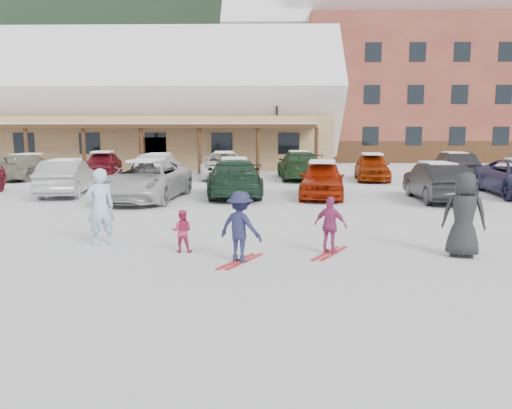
{
  "coord_description": "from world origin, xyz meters",
  "views": [
    {
      "loc": [
        0.53,
        -10.06,
        2.65
      ],
      "look_at": [
        0.3,
        1.0,
        1.0
      ],
      "focal_mm": 35.0,
      "sensor_mm": 36.0,
      "label": 1
    }
  ],
  "objects_px": {
    "lamp_post": "(277,118)",
    "parked_car_2": "(146,180)",
    "child_navy": "(240,227)",
    "parked_car_4": "(322,179)",
    "parked_car_1": "(66,178)",
    "toddler_red": "(182,231)",
    "bystander_dark": "(464,215)",
    "parked_car_7": "(27,167)",
    "parked_car_5": "(436,182)",
    "parked_car_3": "(234,177)",
    "parked_car_9": "(158,167)",
    "alpine_hotel": "(414,65)",
    "parked_car_8": "(103,165)",
    "adult_skier": "(100,207)",
    "parked_car_13": "(454,166)",
    "day_lodge": "(140,113)",
    "parked_car_10": "(224,165)",
    "parked_car_12": "(372,167)",
    "parked_car_11": "(299,165)",
    "child_magenta": "(330,225)"
  },
  "relations": [
    {
      "from": "lamp_post",
      "to": "parked_car_2",
      "type": "distance_m",
      "value": 16.72
    },
    {
      "from": "child_navy",
      "to": "parked_car_4",
      "type": "relative_size",
      "value": 0.34
    },
    {
      "from": "parked_car_1",
      "to": "toddler_red",
      "type": "bearing_deg",
      "value": 114.16
    },
    {
      "from": "bystander_dark",
      "to": "parked_car_7",
      "type": "bearing_deg",
      "value": -22.06
    },
    {
      "from": "parked_car_5",
      "to": "parked_car_3",
      "type": "bearing_deg",
      "value": -6.92
    },
    {
      "from": "bystander_dark",
      "to": "parked_car_9",
      "type": "xyz_separation_m",
      "value": [
        -9.88,
        15.99,
        -0.19
      ]
    },
    {
      "from": "toddler_red",
      "to": "child_navy",
      "type": "bearing_deg",
      "value": 150.89
    },
    {
      "from": "parked_car_2",
      "to": "parked_car_4",
      "type": "height_order",
      "value": "parked_car_2"
    },
    {
      "from": "alpine_hotel",
      "to": "parked_car_4",
      "type": "height_order",
      "value": "alpine_hotel"
    },
    {
      "from": "bystander_dark",
      "to": "alpine_hotel",
      "type": "bearing_deg",
      "value": -82.56
    },
    {
      "from": "bystander_dark",
      "to": "parked_car_8",
      "type": "bearing_deg",
      "value": -30.81
    },
    {
      "from": "adult_skier",
      "to": "toddler_red",
      "type": "xyz_separation_m",
      "value": [
        2.0,
        -0.64,
        -0.43
      ]
    },
    {
      "from": "lamp_post",
      "to": "parked_car_5",
      "type": "height_order",
      "value": "lamp_post"
    },
    {
      "from": "adult_skier",
      "to": "parked_car_13",
      "type": "bearing_deg",
      "value": -163.7
    },
    {
      "from": "day_lodge",
      "to": "parked_car_8",
      "type": "distance_m",
      "value": 10.76
    },
    {
      "from": "parked_car_8",
      "to": "parked_car_5",
      "type": "bearing_deg",
      "value": -37.2
    },
    {
      "from": "parked_car_2",
      "to": "parked_car_3",
      "type": "xyz_separation_m",
      "value": [
        3.3,
        1.22,
        0.0
      ]
    },
    {
      "from": "lamp_post",
      "to": "adult_skier",
      "type": "relative_size",
      "value": 3.42
    },
    {
      "from": "alpine_hotel",
      "to": "parked_car_10",
      "type": "relative_size",
      "value": 5.93
    },
    {
      "from": "day_lodge",
      "to": "child_navy",
      "type": "relative_size",
      "value": 20.11
    },
    {
      "from": "child_navy",
      "to": "parked_car_1",
      "type": "distance_m",
      "value": 12.98
    },
    {
      "from": "child_navy",
      "to": "parked_car_8",
      "type": "distance_m",
      "value": 19.89
    },
    {
      "from": "parked_car_12",
      "to": "parked_car_13",
      "type": "relative_size",
      "value": 0.95
    },
    {
      "from": "parked_car_2",
      "to": "parked_car_7",
      "type": "xyz_separation_m",
      "value": [
        -8.4,
        7.92,
        -0.07
      ]
    },
    {
      "from": "toddler_red",
      "to": "parked_car_13",
      "type": "xyz_separation_m",
      "value": [
        12.11,
        16.82,
        0.26
      ]
    },
    {
      "from": "parked_car_1",
      "to": "parked_car_2",
      "type": "distance_m",
      "value": 3.88
    },
    {
      "from": "parked_car_5",
      "to": "parked_car_8",
      "type": "distance_m",
      "value": 17.94
    },
    {
      "from": "bystander_dark",
      "to": "parked_car_3",
      "type": "height_order",
      "value": "bystander_dark"
    },
    {
      "from": "parked_car_9",
      "to": "parked_car_11",
      "type": "relative_size",
      "value": 0.82
    },
    {
      "from": "parked_car_11",
      "to": "parked_car_9",
      "type": "bearing_deg",
      "value": 4.3
    },
    {
      "from": "parked_car_1",
      "to": "parked_car_9",
      "type": "distance_m",
      "value": 6.58
    },
    {
      "from": "toddler_red",
      "to": "parked_car_3",
      "type": "relative_size",
      "value": 0.18
    },
    {
      "from": "toddler_red",
      "to": "parked_car_1",
      "type": "bearing_deg",
      "value": -53.65
    },
    {
      "from": "parked_car_2",
      "to": "parked_car_10",
      "type": "distance_m",
      "value": 8.89
    },
    {
      "from": "parked_car_8",
      "to": "parked_car_11",
      "type": "relative_size",
      "value": 0.82
    },
    {
      "from": "parked_car_1",
      "to": "parked_car_7",
      "type": "distance_m",
      "value": 8.09
    },
    {
      "from": "parked_car_1",
      "to": "parked_car_5",
      "type": "height_order",
      "value": "parked_car_1"
    },
    {
      "from": "parked_car_1",
      "to": "parked_car_10",
      "type": "distance_m",
      "value": 9.32
    },
    {
      "from": "toddler_red",
      "to": "parked_car_9",
      "type": "distance_m",
      "value": 16.18
    },
    {
      "from": "bystander_dark",
      "to": "parked_car_11",
      "type": "xyz_separation_m",
      "value": [
        -2.36,
        16.84,
        -0.14
      ]
    },
    {
      "from": "lamp_post",
      "to": "parked_car_13",
      "type": "height_order",
      "value": "lamp_post"
    },
    {
      "from": "adult_skier",
      "to": "child_magenta",
      "type": "height_order",
      "value": "adult_skier"
    },
    {
      "from": "alpine_hotel",
      "to": "bystander_dark",
      "type": "bearing_deg",
      "value": -104.29
    },
    {
      "from": "parked_car_12",
      "to": "parked_car_9",
      "type": "bearing_deg",
      "value": -172.34
    },
    {
      "from": "parked_car_3",
      "to": "lamp_post",
      "type": "bearing_deg",
      "value": -102.9
    },
    {
      "from": "lamp_post",
      "to": "parked_car_1",
      "type": "relative_size",
      "value": 1.39
    },
    {
      "from": "child_magenta",
      "to": "alpine_hotel",
      "type": "bearing_deg",
      "value": -78.77
    },
    {
      "from": "parked_car_4",
      "to": "day_lodge",
      "type": "bearing_deg",
      "value": 130.35
    },
    {
      "from": "child_navy",
      "to": "parked_car_2",
      "type": "xyz_separation_m",
      "value": [
        -4.09,
        9.05,
        0.04
      ]
    },
    {
      "from": "parked_car_2",
      "to": "parked_car_10",
      "type": "bearing_deg",
      "value": 79.88
    }
  ]
}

